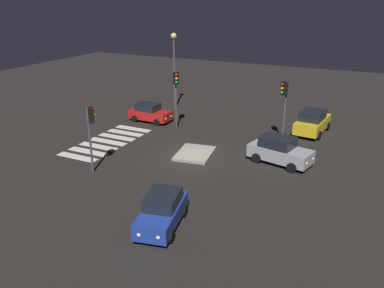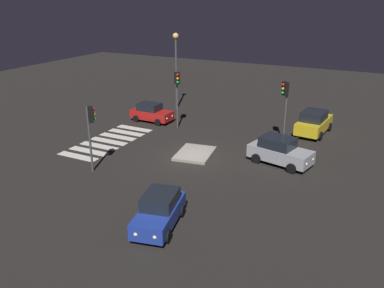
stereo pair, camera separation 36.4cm
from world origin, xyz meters
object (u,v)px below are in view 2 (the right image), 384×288
object	(u,v)px
traffic_light_west	(285,98)
car_red	(151,113)
traffic_island	(195,153)
car_blue	(159,211)
car_silver	(280,151)
street_lamp	(176,58)
car_yellow	(314,122)
traffic_light_south	(177,86)
traffic_light_east	(91,123)

from	to	relation	value
traffic_light_west	car_red	bearing A→B (deg)	-50.54
car_red	traffic_light_west	size ratio (longest dim) A/B	0.80
car_red	traffic_light_west	distance (m)	12.16
car_red	traffic_light_west	bearing A→B (deg)	-0.57
traffic_island	car_blue	size ratio (longest dim) A/B	0.85
car_silver	street_lamp	size ratio (longest dim) A/B	0.61
traffic_island	car_silver	size ratio (longest dim) A/B	0.79
car_blue	traffic_light_west	xyz separation A→B (m)	(-13.83, 2.30, 2.77)
car_blue	traffic_light_west	world-z (taller)	traffic_light_west
traffic_island	car_yellow	xyz separation A→B (m)	(-8.38, 6.51, 0.85)
car_blue	traffic_light_south	world-z (taller)	traffic_light_south
car_yellow	car_red	world-z (taller)	car_yellow
traffic_island	traffic_light_east	bearing A→B (deg)	-40.06
car_yellow	traffic_island	bearing A→B (deg)	147.84
traffic_light_east	car_silver	bearing A→B (deg)	-14.02
traffic_island	car_blue	world-z (taller)	car_blue
traffic_island	traffic_light_south	size ratio (longest dim) A/B	0.73
car_silver	traffic_light_west	bearing A→B (deg)	115.29
car_silver	car_red	bearing A→B (deg)	174.39
traffic_light_east	traffic_light_south	bearing A→B (deg)	40.07
traffic_light_west	street_lamp	bearing A→B (deg)	-71.70
car_silver	car_red	distance (m)	13.32
traffic_light_south	traffic_light_east	bearing A→B (deg)	-41.07
traffic_island	traffic_light_east	world-z (taller)	traffic_light_east
traffic_island	car_silver	world-z (taller)	car_silver
traffic_island	car_yellow	size ratio (longest dim) A/B	0.76
car_yellow	car_red	xyz separation A→B (m)	(3.08, -13.46, -0.15)
car_silver	car_red	size ratio (longest dim) A/B	1.16
car_blue	street_lamp	size ratio (longest dim) A/B	0.56
car_blue	traffic_light_west	distance (m)	14.29
car_red	traffic_light_east	size ratio (longest dim) A/B	0.90
car_blue	car_red	xyz separation A→B (m)	(-14.30, -9.52, -0.02)
car_yellow	car_blue	xyz separation A→B (m)	(17.38, -3.94, -0.12)
traffic_island	street_lamp	xyz separation A→B (m)	(-9.96, -6.98, 4.89)
car_yellow	car_red	size ratio (longest dim) A/B	1.20
traffic_light_west	traffic_light_south	size ratio (longest dim) A/B	1.00
car_silver	traffic_island	bearing A→B (deg)	-156.20
car_red	traffic_light_east	xyz separation A→B (m)	(10.63, 2.47, 2.41)
traffic_light_west	traffic_island	bearing A→B (deg)	-3.50
traffic_island	car_red	distance (m)	8.77
traffic_light_west	traffic_light_east	xyz separation A→B (m)	(10.16, -9.35, -0.38)
car_red	car_blue	bearing A→B (deg)	-54.64
car_yellow	car_red	distance (m)	13.81
traffic_island	traffic_light_west	size ratio (longest dim) A/B	0.73
car_yellow	street_lamp	bearing A→B (deg)	88.98
traffic_light_east	traffic_light_west	bearing A→B (deg)	0.98
street_lamp	traffic_light_south	bearing A→B (deg)	29.84
car_blue	traffic_light_east	world-z (taller)	traffic_light_east
car_red	traffic_light_east	world-z (taller)	traffic_light_east
car_red	car_yellow	bearing A→B (deg)	14.59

